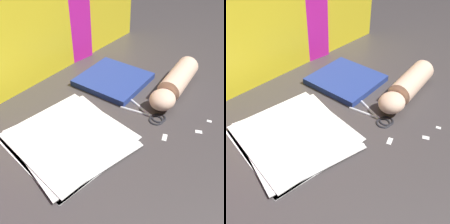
% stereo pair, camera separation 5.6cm
% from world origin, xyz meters
% --- Properties ---
extents(ground_plane, '(6.00, 6.00, 0.00)m').
position_xyz_m(ground_plane, '(0.00, 0.00, 0.00)').
color(ground_plane, '#3D3838').
extents(backdrop_panel_center, '(0.86, 0.13, 0.41)m').
position_xyz_m(backdrop_panel_center, '(0.15, 0.37, 0.21)').
color(backdrop_panel_center, yellow).
rests_on(backdrop_panel_center, ground_plane).
extents(paper_stack, '(0.31, 0.32, 0.01)m').
position_xyz_m(paper_stack, '(-0.11, 0.02, 0.01)').
color(paper_stack, white).
rests_on(paper_stack, ground_plane).
extents(book_closed, '(0.26, 0.27, 0.02)m').
position_xyz_m(book_closed, '(0.19, 0.15, 0.01)').
color(book_closed, navy).
rests_on(book_closed, ground_plane).
extents(scissors, '(0.08, 0.16, 0.01)m').
position_xyz_m(scissors, '(0.14, -0.07, 0.00)').
color(scissors, silver).
rests_on(scissors, ground_plane).
extents(hand_forearm, '(0.31, 0.15, 0.08)m').
position_xyz_m(hand_forearm, '(0.29, -0.05, 0.04)').
color(hand_forearm, beige).
rests_on(hand_forearm, ground_plane).
extents(paper_scrap_near, '(0.03, 0.02, 0.00)m').
position_xyz_m(paper_scrap_near, '(0.09, -0.16, 0.00)').
color(paper_scrap_near, white).
rests_on(paper_scrap_near, ground_plane).
extents(paper_scrap_mid, '(0.02, 0.02, 0.00)m').
position_xyz_m(paper_scrap_mid, '(0.25, -0.22, 0.00)').
color(paper_scrap_mid, white).
rests_on(paper_scrap_mid, ground_plane).
extents(paper_scrap_far, '(0.02, 0.02, 0.00)m').
position_xyz_m(paper_scrap_far, '(0.18, -0.22, 0.00)').
color(paper_scrap_far, white).
rests_on(paper_scrap_far, ground_plane).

